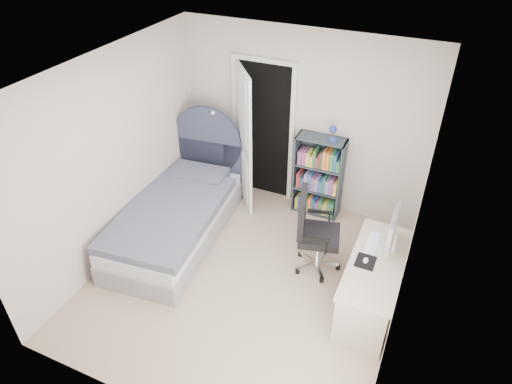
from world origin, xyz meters
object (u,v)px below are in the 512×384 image
at_px(office_chair, 312,228).
at_px(desk, 373,282).
at_px(floor_lamp, 214,161).
at_px(bookcase, 319,178).
at_px(nightstand, 217,166).
at_px(bed, 179,214).

bearing_deg(office_chair, desk, -22.44).
height_order(floor_lamp, bookcase, bookcase).
height_order(nightstand, office_chair, office_chair).
bearing_deg(office_chair, nightstand, 149.06).
height_order(floor_lamp, desk, floor_lamp).
bearing_deg(floor_lamp, bookcase, 7.45).
bearing_deg(floor_lamp, bed, -89.65).
relative_size(floor_lamp, office_chair, 1.29).
distance_m(bed, office_chair, 1.80).
xyz_separation_m(floor_lamp, bookcase, (1.52, 0.20, -0.01)).
bearing_deg(nightstand, bed, -86.43).
bearing_deg(bookcase, nightstand, -179.93).
bearing_deg(desk, bookcase, 126.73).
distance_m(bookcase, office_chair, 1.15).
xyz_separation_m(nightstand, office_chair, (1.86, -1.11, 0.24)).
distance_m(bed, desk, 2.60).
xyz_separation_m(floor_lamp, desk, (2.60, -1.25, -0.20)).
xyz_separation_m(bed, office_chair, (1.78, 0.10, 0.27)).
relative_size(bookcase, office_chair, 1.29).
bearing_deg(bookcase, desk, -53.27).
bearing_deg(bookcase, office_chair, -76.38).
distance_m(nightstand, bookcase, 1.60).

